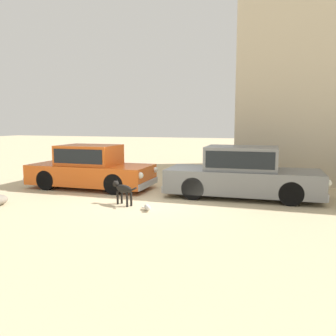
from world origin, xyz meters
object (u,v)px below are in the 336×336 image
stray_dog_spotted (123,189)px  parked_sedan_nearest (90,167)px  parked_sedan_second (242,173)px  stray_cat (147,207)px

stray_dog_spotted → parked_sedan_nearest: bearing=-14.5°
parked_sedan_nearest → parked_sedan_second: 5.09m
parked_sedan_nearest → stray_cat: size_ratio=7.49×
parked_sedan_nearest → stray_cat: bearing=-38.0°
parked_sedan_second → stray_dog_spotted: 3.60m
parked_sedan_second → stray_dog_spotted: size_ratio=4.92×
parked_sedan_second → stray_cat: (-2.12, -2.38, -0.67)m
stray_cat → parked_sedan_nearest: bearing=-159.8°
parked_sedan_second → stray_dog_spotted: bearing=-147.9°
stray_dog_spotted → stray_cat: 1.00m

